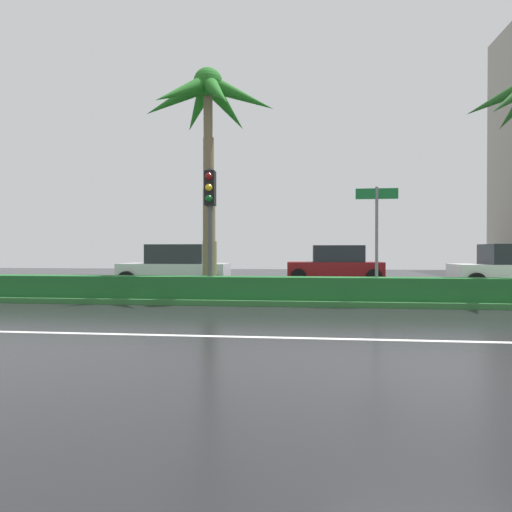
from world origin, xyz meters
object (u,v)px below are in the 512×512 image
palm_tree_mid_left (208,113)px  street_name_sign (377,227)px  car_in_traffic_second (336,265)px  car_in_traffic_leading (176,267)px  traffic_signal_median_left (210,209)px

palm_tree_mid_left → street_name_sign: 6.29m
street_name_sign → car_in_traffic_second: (-0.44, 8.62, -1.25)m
street_name_sign → palm_tree_mid_left: bearing=162.8°
car_in_traffic_leading → palm_tree_mid_left: bearing=119.5°
palm_tree_mid_left → car_in_traffic_leading: 6.58m
street_name_sign → car_in_traffic_leading: street_name_sign is taller
traffic_signal_median_left → street_name_sign: 4.53m
car_in_traffic_second → palm_tree_mid_left: bearing=58.0°
palm_tree_mid_left → car_in_traffic_second: bearing=58.0°
traffic_signal_median_left → car_in_traffic_leading: (-2.55, 5.27, -1.80)m
traffic_signal_median_left → car_in_traffic_second: (4.05, 8.56, -1.80)m
car_in_traffic_leading → car_in_traffic_second: bearing=-153.5°
palm_tree_mid_left → car_in_traffic_leading: (-2.16, 3.82, -4.91)m
traffic_signal_median_left → car_in_traffic_second: 9.64m
palm_tree_mid_left → street_name_sign: bearing=-17.2°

